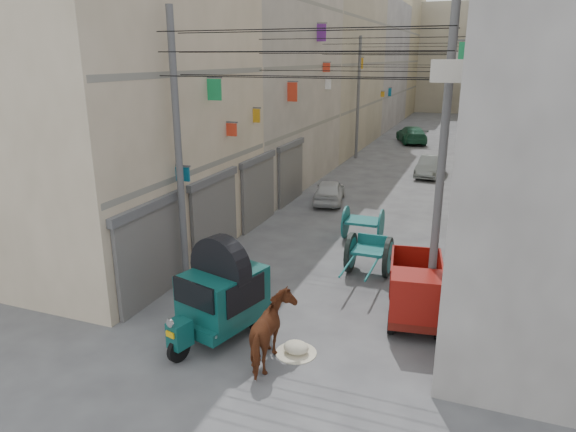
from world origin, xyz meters
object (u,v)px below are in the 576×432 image
at_px(second_cart, 363,223).
at_px(horse, 272,333).
at_px(feed_sack, 296,347).
at_px(tonga_cart, 369,254).
at_px(mini_truck, 416,296).
at_px(distant_car_grey, 430,166).
at_px(distant_car_green, 412,135).
at_px(auto_rickshaw, 221,292).
at_px(distant_car_white, 330,191).

height_order(second_cart, horse, horse).
height_order(feed_sack, horse, horse).
height_order(tonga_cart, second_cart, tonga_cart).
bearing_deg(mini_truck, distant_car_grey, 86.56).
relative_size(second_cart, horse, 0.79).
bearing_deg(tonga_cart, distant_car_green, 95.23).
bearing_deg(distant_car_green, distant_car_grey, 83.90).
xyz_separation_m(auto_rickshaw, feed_sack, (2.00, -0.14, -1.02)).
bearing_deg(second_cart, mini_truck, -66.25).
bearing_deg(horse, tonga_cart, -108.59).
relative_size(auto_rickshaw, horse, 1.60).
height_order(second_cart, distant_car_green, distant_car_green).
distance_m(distant_car_grey, distant_car_green, 12.36).
height_order(auto_rickshaw, distant_car_grey, auto_rickshaw).
bearing_deg(tonga_cart, distant_car_grey, 88.98).
bearing_deg(distant_car_white, distant_car_grey, -127.81).
distance_m(auto_rickshaw, tonga_cart, 5.70).
bearing_deg(feed_sack, tonga_cart, 83.52).
bearing_deg(horse, mini_truck, -141.81).
distance_m(tonga_cart, distant_car_grey, 15.31).
height_order(tonga_cart, distant_car_grey, tonga_cart).
height_order(auto_rickshaw, horse, auto_rickshaw).
bearing_deg(auto_rickshaw, distant_car_white, 109.98).
height_order(feed_sack, distant_car_white, distant_car_white).
bearing_deg(horse, distant_car_grey, -102.67).
distance_m(second_cart, distant_car_green, 24.29).
height_order(mini_truck, feed_sack, mini_truck).
height_order(feed_sack, distant_car_green, distant_car_green).
bearing_deg(second_cart, distant_car_grey, 83.31).
height_order(horse, distant_car_green, horse).
xyz_separation_m(distant_car_grey, distant_car_green, (-2.73, 12.05, 0.09)).
height_order(auto_rickshaw, distant_car_green, auto_rickshaw).
xyz_separation_m(mini_truck, distant_car_grey, (-1.48, 18.07, -0.21)).
bearing_deg(distant_car_grey, mini_truck, -80.88).
height_order(distant_car_grey, distant_car_green, distant_car_green).
height_order(mini_truck, distant_car_green, mini_truck).
relative_size(mini_truck, second_cart, 2.15).
relative_size(auto_rickshaw, distant_car_green, 0.64).
distance_m(auto_rickshaw, mini_truck, 4.97).
relative_size(tonga_cart, horse, 1.57).
bearing_deg(auto_rickshaw, feed_sack, 11.70).
bearing_deg(horse, feed_sack, -131.90).
bearing_deg(second_cart, tonga_cart, -74.88).
xyz_separation_m(feed_sack, horse, (-0.36, -0.57, 0.62)).
relative_size(tonga_cart, mini_truck, 0.92).
relative_size(tonga_cart, distant_car_grey, 0.81).
xyz_separation_m(auto_rickshaw, second_cart, (1.69, 8.17, -0.50)).
xyz_separation_m(tonga_cart, feed_sack, (-0.59, -5.19, -0.52)).
bearing_deg(mini_truck, tonga_cart, 115.07).
bearing_deg(tonga_cart, mini_truck, -56.61).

